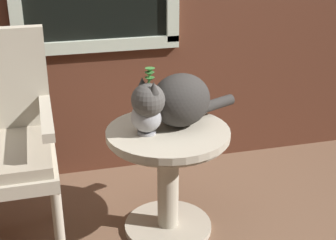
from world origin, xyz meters
The scene contains 3 objects.
wicker_side_table centered at (0.18, 0.14, 0.38)m, with size 0.59×0.59×0.55m.
cat centered at (0.23, 0.17, 0.69)m, with size 0.58×0.35×0.27m.
pewter_vase_with_ivy centered at (0.08, 0.12, 0.65)m, with size 0.14×0.14×0.31m.
Camera 1 is at (-0.34, -1.84, 1.46)m, focal length 51.12 mm.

